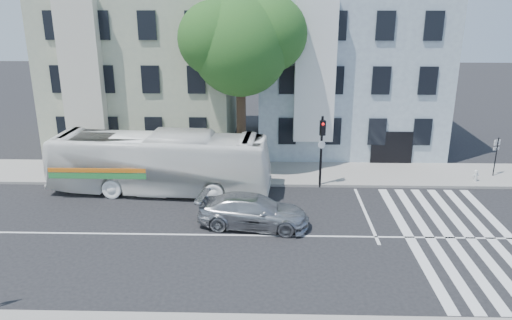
{
  "coord_description": "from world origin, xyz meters",
  "views": [
    {
      "loc": [
        1.64,
        -20.27,
        10.4
      ],
      "look_at": [
        1.01,
        3.59,
        2.4
      ],
      "focal_mm": 35.0,
      "sensor_mm": 36.0,
      "label": 1
    }
  ],
  "objects_px": {
    "bus": "(160,162)",
    "traffic_signal": "(322,143)",
    "fire_hydrant": "(476,175)",
    "sedan": "(253,211)"
  },
  "relations": [
    {
      "from": "bus",
      "to": "fire_hydrant",
      "type": "bearing_deg",
      "value": -80.51
    },
    {
      "from": "bus",
      "to": "sedan",
      "type": "bearing_deg",
      "value": -124.75
    },
    {
      "from": "traffic_signal",
      "to": "fire_hydrant",
      "type": "height_order",
      "value": "traffic_signal"
    },
    {
      "from": "bus",
      "to": "traffic_signal",
      "type": "xyz_separation_m",
      "value": [
        8.81,
        0.74,
        0.97
      ]
    },
    {
      "from": "bus",
      "to": "sedan",
      "type": "relative_size",
      "value": 2.31
    },
    {
      "from": "bus",
      "to": "traffic_signal",
      "type": "distance_m",
      "value": 8.89
    },
    {
      "from": "fire_hydrant",
      "to": "traffic_signal",
      "type": "bearing_deg",
      "value": -174.34
    },
    {
      "from": "traffic_signal",
      "to": "fire_hydrant",
      "type": "bearing_deg",
      "value": -16.69
    },
    {
      "from": "traffic_signal",
      "to": "fire_hydrant",
      "type": "relative_size",
      "value": 6.0
    },
    {
      "from": "sedan",
      "to": "traffic_signal",
      "type": "relative_size",
      "value": 1.27
    }
  ]
}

